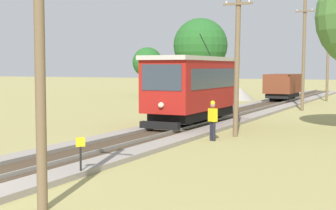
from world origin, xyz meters
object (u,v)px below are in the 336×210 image
(utility_pole_foreground, at_px, (40,48))
(trackside_signal_marker, at_px, (81,155))
(red_tram, at_px, (194,87))
(utility_pole_near_tram, at_px, (237,59))
(track_worker, at_px, (213,119))
(utility_pole_far, at_px, (328,59))
(utility_pole_mid, at_px, (304,53))
(tree_left_far, at_px, (147,62))
(freight_car, at_px, (283,86))
(gravel_pile, at_px, (240,94))
(tree_right_near, at_px, (200,45))

(utility_pole_foreground, distance_m, trackside_signal_marker, 4.70)
(red_tram, bearing_deg, trackside_signal_marker, -81.62)
(utility_pole_near_tram, height_order, track_worker, utility_pole_near_tram)
(utility_pole_foreground, bearing_deg, utility_pole_far, 90.00)
(utility_pole_near_tram, distance_m, track_worker, 3.35)
(utility_pole_mid, distance_m, tree_left_far, 23.49)
(utility_pole_foreground, bearing_deg, utility_pole_near_tram, 90.00)
(red_tram, distance_m, trackside_signal_marker, 13.58)
(utility_pole_near_tram, bearing_deg, red_tram, 141.18)
(red_tram, height_order, trackside_signal_marker, red_tram)
(red_tram, xyz_separation_m, freight_car, (-0.00, 20.97, -0.64))
(utility_pole_far, height_order, tree_left_far, utility_pole_far)
(gravel_pile, distance_m, track_worker, 28.56)
(freight_car, relative_size, utility_pole_far, 0.66)
(utility_pole_foreground, bearing_deg, utility_pole_mid, 90.00)
(gravel_pile, relative_size, track_worker, 1.61)
(gravel_pile, xyz_separation_m, track_worker, (7.52, -27.55, 0.37))
(track_worker, xyz_separation_m, tree_right_near, (-13.44, 31.64, 4.68))
(utility_pole_mid, xyz_separation_m, track_worker, (-0.44, -17.98, -3.33))
(tree_right_near, height_order, tree_left_far, tree_right_near)
(gravel_pile, relative_size, tree_left_far, 0.52)
(track_worker, bearing_deg, tree_left_far, -118.66)
(track_worker, xyz_separation_m, tree_left_far, (-19.46, 30.47, 2.82))
(utility_pole_mid, relative_size, gravel_pile, 2.93)
(tree_right_near, bearing_deg, red_tram, -68.56)
(track_worker, bearing_deg, utility_pole_near_tram, -163.46)
(utility_pole_near_tram, bearing_deg, utility_pole_foreground, -90.00)
(red_tram, relative_size, trackside_signal_marker, 7.24)
(utility_pole_foreground, distance_m, tree_left_far, 46.93)
(utility_pole_near_tram, relative_size, gravel_pile, 2.45)
(freight_car, distance_m, utility_pole_foreground, 37.88)
(utility_pole_foreground, xyz_separation_m, gravel_pile, (-7.96, 39.58, -3.06))
(red_tram, height_order, utility_pole_mid, utility_pole_mid)
(utility_pole_mid, relative_size, track_worker, 4.72)
(utility_pole_near_tram, relative_size, trackside_signal_marker, 5.98)
(freight_car, xyz_separation_m, track_worker, (2.86, -25.64, -0.57))
(red_tram, bearing_deg, utility_pole_far, 82.54)
(gravel_pile, bearing_deg, tree_left_far, 166.25)
(trackside_signal_marker, distance_m, tree_right_near, 42.52)
(gravel_pile, height_order, tree_right_near, tree_right_near)
(freight_car, distance_m, tree_left_far, 17.43)
(freight_car, distance_m, utility_pole_near_tram, 23.94)
(utility_pole_foreground, height_order, track_worker, utility_pole_foreground)
(red_tram, bearing_deg, utility_pole_near_tram, -38.82)
(utility_pole_mid, distance_m, trackside_signal_marker, 26.95)
(red_tram, xyz_separation_m, trackside_signal_marker, (1.97, -13.35, -1.53))
(utility_pole_near_tram, bearing_deg, track_worker, -102.23)
(trackside_signal_marker, xyz_separation_m, tree_left_far, (-18.57, 39.15, 3.14))
(trackside_signal_marker, bearing_deg, utility_pole_near_tram, 82.93)
(utility_pole_mid, height_order, trackside_signal_marker, utility_pole_mid)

